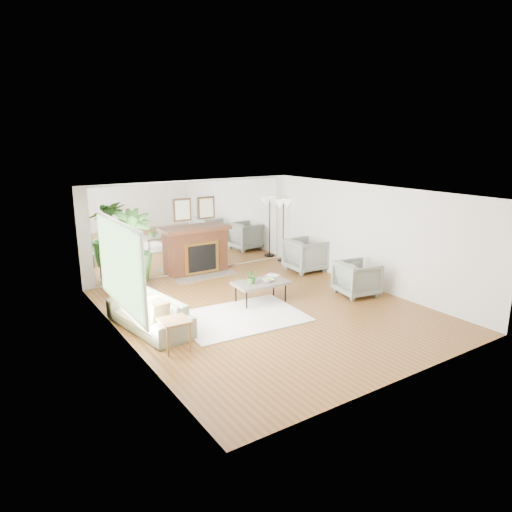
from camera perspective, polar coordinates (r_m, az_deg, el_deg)
ground at (r=9.80m, az=1.45°, el=-6.77°), size 7.00×7.00×0.00m
wall_left at (r=8.16m, az=-16.05°, el=-2.48°), size 0.02×7.00×2.50m
wall_right at (r=11.36m, az=14.01°, el=2.34°), size 0.02×7.00×2.50m
wall_back at (r=12.38m, az=-7.76°, el=3.62°), size 6.00×0.02×2.50m
mirror_panel at (r=12.37m, az=-7.72°, el=3.60°), size 5.40×0.04×2.40m
window_panel at (r=8.51m, az=-16.72°, el=-1.13°), size 0.04×2.40×1.50m
fireplace at (r=12.30m, az=-7.20°, el=0.75°), size 1.85×0.83×2.05m
area_rug at (r=9.39m, az=-1.86°, el=-7.65°), size 2.60×1.94×0.03m
coffee_table at (r=10.12m, az=0.60°, el=-3.46°), size 1.23×0.76×0.48m
sofa at (r=9.02m, az=-13.22°, el=-7.04°), size 1.11×2.15×0.60m
armchair_back at (r=12.62m, az=6.26°, el=0.13°), size 1.04×1.02×0.90m
armchair_front at (r=10.87m, az=12.54°, el=-2.73°), size 1.02×0.99×0.80m
side_table at (r=8.00m, az=-10.15°, el=-8.44°), size 0.51×0.51×0.56m
potted_ficus at (r=10.84m, az=-15.36°, el=0.69°), size 1.20×1.20×2.00m
floor_lamp at (r=13.38m, az=3.46°, el=5.91°), size 0.60×0.33×1.84m
tabletop_plant at (r=9.95m, az=-0.52°, el=-2.52°), size 0.33×0.30×0.33m
fruit_bowl at (r=10.11m, az=1.45°, el=-3.05°), size 0.27×0.27×0.06m
book at (r=10.46m, az=1.82°, el=-2.57°), size 0.30×0.34×0.02m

